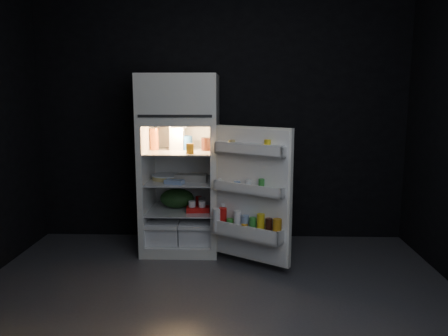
{
  "coord_description": "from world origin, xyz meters",
  "views": [
    {
      "loc": [
        0.17,
        -3.06,
        1.59
      ],
      "look_at": [
        0.05,
        1.0,
        0.9
      ],
      "focal_mm": 35.0,
      "sensor_mm": 36.0,
      "label": 1
    }
  ],
  "objects_px": {
    "egg_carton": "(191,178)",
    "refrigerator": "(181,157)",
    "fridge_door": "(251,197)",
    "yogurt_tray": "(198,209)",
    "milk_jug": "(177,138)"
  },
  "relations": [
    {
      "from": "milk_jug",
      "to": "yogurt_tray",
      "type": "height_order",
      "value": "milk_jug"
    },
    {
      "from": "fridge_door",
      "to": "yogurt_tray",
      "type": "distance_m",
      "value": 0.7
    },
    {
      "from": "egg_carton",
      "to": "yogurt_tray",
      "type": "distance_m",
      "value": 0.32
    },
    {
      "from": "refrigerator",
      "to": "egg_carton",
      "type": "relative_size",
      "value": 5.62
    },
    {
      "from": "milk_jug",
      "to": "yogurt_tray",
      "type": "bearing_deg",
      "value": -40.69
    },
    {
      "from": "refrigerator",
      "to": "yogurt_tray",
      "type": "relative_size",
      "value": 7.72
    },
    {
      "from": "egg_carton",
      "to": "refrigerator",
      "type": "bearing_deg",
      "value": 144.22
    },
    {
      "from": "milk_jug",
      "to": "egg_carton",
      "type": "distance_m",
      "value": 0.44
    },
    {
      "from": "yogurt_tray",
      "to": "milk_jug",
      "type": "bearing_deg",
      "value": 133.24
    },
    {
      "from": "yogurt_tray",
      "to": "fridge_door",
      "type": "bearing_deg",
      "value": -43.94
    },
    {
      "from": "egg_carton",
      "to": "milk_jug",
      "type": "bearing_deg",
      "value": 141.0
    },
    {
      "from": "fridge_door",
      "to": "yogurt_tray",
      "type": "relative_size",
      "value": 5.29
    },
    {
      "from": "fridge_door",
      "to": "milk_jug",
      "type": "height_order",
      "value": "fridge_door"
    },
    {
      "from": "fridge_door",
      "to": "egg_carton",
      "type": "bearing_deg",
      "value": 140.48
    },
    {
      "from": "fridge_door",
      "to": "milk_jug",
      "type": "distance_m",
      "value": 1.07
    }
  ]
}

